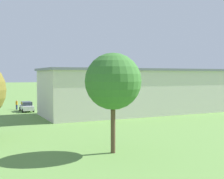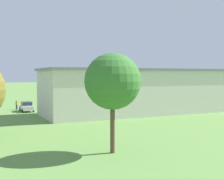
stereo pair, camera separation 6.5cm
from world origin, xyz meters
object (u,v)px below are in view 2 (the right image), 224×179
Objects in this scene: biplane at (110,83)px; person_crossing_taxiway at (67,102)px; car_white at (27,106)px; person_beside_truck at (158,99)px; tree_at_field_edge at (113,82)px; person_at_fence_line at (17,105)px; hangar at (138,91)px; person_near_hangar_door at (157,99)px.

biplane reaches higher than person_crossing_taxiway.
biplane reaches higher than car_white.
tree_at_field_edge reaches higher than person_beside_truck.
tree_at_field_edge reaches higher than person_at_fence_line.
person_at_fence_line is at bearing -75.47° from car_white.
car_white is 32.17m from tree_at_field_edge.
person_beside_truck is at bearing -172.90° from car_white.
person_at_fence_line reaches higher than person_beside_truck.
hangar reaches higher than person_crossing_taxiway.
person_beside_truck is 1.01× the size of person_crossing_taxiway.
car_white is at bearing 28.69° from biplane.
biplane reaches higher than person_near_hangar_door.
hangar is at bearing 43.99° from person_beside_truck.
tree_at_field_edge is (0.10, 31.78, 4.96)m from car_white.
tree_at_field_edge reaches higher than hangar.
person_beside_truck is (-31.53, -3.93, -0.11)m from car_white.
biplane is 26.26m from person_at_fence_line.
tree_at_field_edge is at bearing 75.52° from person_crossing_taxiway.
car_white is (16.23, -10.84, -2.83)m from hangar.
tree_at_field_edge is at bearing 62.18° from biplane.
person_at_fence_line reaches higher than person_crossing_taxiway.
biplane reaches higher than person_at_fence_line.
hangar is 24.75m from biplane.
person_near_hangar_door is at bearing 176.91° from person_at_fence_line.
biplane is 12.54m from person_beside_truck.
person_near_hangar_door reaches higher than person_beside_truck.
person_at_fence_line reaches higher than car_white.
hangar reaches higher than person_at_fence_line.
biplane is 5.74× the size of person_near_hangar_door.
biplane is at bearing -153.22° from person_crossing_taxiway.
person_beside_truck is at bearing -131.53° from tree_at_field_edge.
hangar is at bearing 73.07° from biplane.
person_near_hangar_door is at bearing -176.00° from car_white.
person_crossing_taxiway is (21.92, -1.92, -0.01)m from person_beside_truck.
hangar is 18.98m from person_near_hangar_door.
person_crossing_taxiway is 0.19× the size of tree_at_field_edge.
person_near_hangar_door is at bearing 120.73° from biplane.
person_beside_truck is (-8.10, 8.89, -3.54)m from biplane.
person_near_hangar_door is at bearing 47.10° from person_beside_truck.
biplane is at bearing -59.27° from person_near_hangar_door.
person_at_fence_line is 30.83m from person_near_hangar_door.
hangar is at bearing 139.69° from person_at_fence_line.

